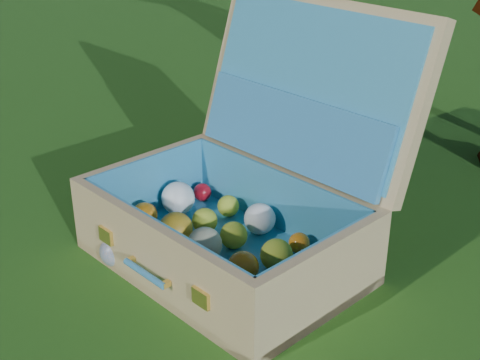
{
  "coord_description": "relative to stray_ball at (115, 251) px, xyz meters",
  "views": [
    {
      "loc": [
        0.55,
        -1.23,
        0.9
      ],
      "look_at": [
        -0.13,
        0.07,
        0.19
      ],
      "focal_mm": 50.0,
      "sensor_mm": 36.0,
      "label": 1
    }
  ],
  "objects": [
    {
      "name": "suitcase",
      "position": [
        0.26,
        0.22,
        0.13
      ],
      "size": [
        0.8,
        0.77,
        0.6
      ],
      "rotation": [
        0.0,
        0.0,
        -0.32
      ],
      "color": "tan",
      "rests_on": "ground"
    },
    {
      "name": "stray_ball",
      "position": [
        0.0,
        0.0,
        0.0
      ],
      "size": [
        0.08,
        0.08,
        0.08
      ],
      "primitive_type": "sphere",
      "color": "teal",
      "rests_on": "ground"
    },
    {
      "name": "ground",
      "position": [
        0.37,
        0.14,
        -0.04
      ],
      "size": [
        60.0,
        60.0,
        0.0
      ],
      "primitive_type": "plane",
      "color": "#215114",
      "rests_on": "ground"
    }
  ]
}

